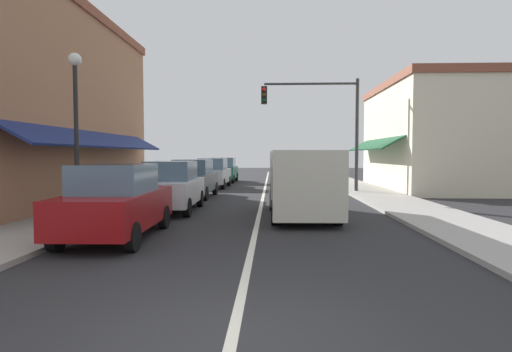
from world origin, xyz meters
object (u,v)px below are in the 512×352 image
at_px(parked_car_nearest_left, 116,202).
at_px(street_lamp_left_near, 76,110).
at_px(parked_car_far_left, 213,173).
at_px(parked_car_second_left, 172,186).
at_px(parked_car_third_left, 194,179).
at_px(traffic_signal_mast_arm, 324,115).
at_px(parked_car_distant_left, 224,170).
at_px(van_in_lane, 302,181).

bearing_deg(parked_car_nearest_left, street_lamp_left_near, 134.48).
bearing_deg(parked_car_far_left, parked_car_second_left, -88.79).
relative_size(parked_car_third_left, traffic_signal_mast_arm, 0.70).
relative_size(parked_car_far_left, street_lamp_left_near, 0.86).
bearing_deg(parked_car_nearest_left, parked_car_distant_left, 88.19).
height_order(parked_car_third_left, street_lamp_left_near, street_lamp_left_near).
bearing_deg(parked_car_distant_left, traffic_signal_mast_arm, -53.03).
height_order(parked_car_far_left, van_in_lane, van_in_lane).
height_order(parked_car_nearest_left, parked_car_second_left, same).
distance_m(parked_car_nearest_left, street_lamp_left_near, 3.39).
xyz_separation_m(parked_car_second_left, parked_car_far_left, (-0.05, 10.56, 0.00)).
bearing_deg(parked_car_third_left, parked_car_far_left, 90.43).
bearing_deg(street_lamp_left_near, parked_car_far_left, 82.25).
bearing_deg(parked_car_second_left, parked_car_third_left, 90.29).
relative_size(traffic_signal_mast_arm, street_lamp_left_near, 1.23).
xyz_separation_m(parked_car_far_left, van_in_lane, (4.53, -11.65, 0.27)).
bearing_deg(parked_car_distant_left, parked_car_second_left, -89.88).
bearing_deg(parked_car_nearest_left, van_in_lane, 36.97).
relative_size(parked_car_second_left, traffic_signal_mast_arm, 0.70).
bearing_deg(parked_car_nearest_left, parked_car_second_left, 86.87).
bearing_deg(parked_car_second_left, traffic_signal_mast_arm, 48.00).
xyz_separation_m(parked_car_second_left, parked_car_third_left, (-0.13, 4.74, 0.00)).
bearing_deg(street_lamp_left_near, parked_car_second_left, 58.01).
bearing_deg(parked_car_far_left, parked_car_distant_left, 90.00).
relative_size(parked_car_second_left, street_lamp_left_near, 0.86).
height_order(van_in_lane, street_lamp_left_near, street_lamp_left_near).
bearing_deg(parked_car_third_left, van_in_lane, -50.45).
bearing_deg(parked_car_far_left, traffic_signal_mast_arm, -27.17).
relative_size(parked_car_second_left, parked_car_third_left, 1.00).
bearing_deg(van_in_lane, parked_car_nearest_left, -142.91).
distance_m(parked_car_third_left, traffic_signal_mast_arm, 7.49).
distance_m(parked_car_third_left, parked_car_far_left, 5.82).
xyz_separation_m(parked_car_nearest_left, street_lamp_left_near, (-1.75, 1.70, 2.35)).
xyz_separation_m(parked_car_second_left, van_in_lane, (4.48, -1.09, 0.27)).
height_order(van_in_lane, traffic_signal_mast_arm, traffic_signal_mast_arm).
height_order(parked_car_third_left, parked_car_far_left, same).
relative_size(parked_car_distant_left, street_lamp_left_near, 0.86).
distance_m(parked_car_third_left, street_lamp_left_near, 8.32).
xyz_separation_m(parked_car_far_left, street_lamp_left_near, (-1.85, -13.60, 2.35)).
bearing_deg(parked_car_second_left, parked_car_far_left, 88.99).
height_order(parked_car_nearest_left, street_lamp_left_near, street_lamp_left_near).
bearing_deg(van_in_lane, traffic_signal_mast_arm, 77.07).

